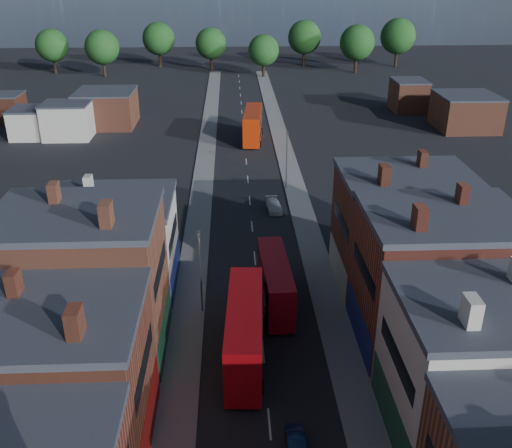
{
  "coord_description": "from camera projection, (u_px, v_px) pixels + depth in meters",
  "views": [
    {
      "loc": [
        -2.24,
        -13.75,
        29.29
      ],
      "look_at": [
        0.0,
        37.11,
        5.42
      ],
      "focal_mm": 40.0,
      "sensor_mm": 36.0,
      "label": 1
    }
  ],
  "objects": [
    {
      "name": "pavement_west",
      "position": [
        199.0,
        220.0,
        69.91
      ],
      "size": [
        3.0,
        200.0,
        0.12
      ],
      "primitive_type": "cube",
      "color": "gray",
      "rests_on": "ground"
    },
    {
      "name": "pavement_east",
      "position": [
        304.0,
        218.0,
        70.42
      ],
      "size": [
        3.0,
        200.0,
        0.12
      ],
      "primitive_type": "cube",
      "color": "gray",
      "rests_on": "ground"
    },
    {
      "name": "lamp_post_2",
      "position": [
        200.0,
        267.0,
        49.9
      ],
      "size": [
        0.25,
        0.7,
        8.12
      ],
      "color": "slate",
      "rests_on": "ground"
    },
    {
      "name": "lamp_post_3",
      "position": [
        287.0,
        157.0,
        77.45
      ],
      "size": [
        0.25,
        0.7,
        8.12
      ],
      "color": "slate",
      "rests_on": "ground"
    },
    {
      "name": "bus_0",
      "position": [
        245.0,
        331.0,
        44.57
      ],
      "size": [
        3.48,
        12.02,
        5.14
      ],
      "rotation": [
        0.0,
        0.0,
        -0.05
      ],
      "color": "#AC0910",
      "rests_on": "ground"
    },
    {
      "name": "bus_1",
      "position": [
        275.0,
        282.0,
        52.02
      ],
      "size": [
        2.97,
        10.45,
        4.47
      ],
      "rotation": [
        0.0,
        0.0,
        0.05
      ],
      "color": "#A60916",
      "rests_on": "ground"
    },
    {
      "name": "bus_2",
      "position": [
        253.0,
        124.0,
        99.27
      ],
      "size": [
        3.92,
        12.57,
        5.34
      ],
      "rotation": [
        0.0,
        0.0,
        -0.09
      ],
      "color": "#BD2908",
      "rests_on": "ground"
    },
    {
      "name": "car_1",
      "position": [
        296.0,
        445.0,
        37.02
      ],
      "size": [
        1.21,
        3.41,
        1.12
      ],
      "primitive_type": "imported",
      "rotation": [
        0.0,
        0.0,
        0.01
      ],
      "color": "navy",
      "rests_on": "ground"
    },
    {
      "name": "car_2",
      "position": [
        242.0,
        293.0,
        53.7
      ],
      "size": [
        2.51,
        4.45,
        1.17
      ],
      "primitive_type": "imported",
      "rotation": [
        0.0,
        0.0,
        -0.14
      ],
      "color": "black",
      "rests_on": "ground"
    },
    {
      "name": "car_3",
      "position": [
        274.0,
        206.0,
        72.47
      ],
      "size": [
        2.13,
        4.46,
        1.26
      ],
      "primitive_type": "imported",
      "rotation": [
        0.0,
        0.0,
        0.09
      ],
      "color": "silver",
      "rests_on": "ground"
    }
  ]
}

